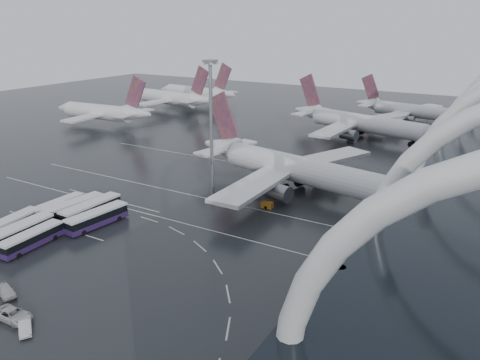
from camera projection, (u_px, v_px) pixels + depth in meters
The scene contains 26 objects.
ground at pixel (197, 222), 95.34m from camera, with size 420.00×420.00×0.00m, color black.
lane_marking_near at pixel (191, 225), 93.71m from camera, with size 120.00×0.25×0.01m, color silver.
lane_marking_mid at pixel (228, 203), 105.12m from camera, with size 120.00×0.25×0.01m, color silver.
lane_marking_far at pixel (282, 171), 127.94m from camera, with size 120.00×0.25×0.01m, color silver.
bus_bay_line_south at pixel (53, 225), 93.86m from camera, with size 28.00×0.25×0.01m, color silver.
bus_bay_line_north at pixel (112, 200), 106.90m from camera, with size 28.00×0.25×0.01m, color silver.
airliner_main at pixel (297, 170), 110.90m from camera, with size 63.50×54.81×21.61m.
airliner_gate_b at pixel (359, 123), 163.32m from camera, with size 58.09×51.47×20.40m.
airliner_gate_c at pixel (412, 111), 187.98m from camera, with size 50.52×45.95×18.04m.
jet_remote_west at pixel (104, 112), 181.56m from camera, with size 46.43×37.41×20.22m.
jet_remote_mid at pixel (173, 99), 212.95m from camera, with size 48.45×39.10×21.07m.
jet_remote_far at pixel (197, 93), 229.25m from camera, with size 47.85×38.61×20.82m.
bus_row_near_a at pixel (58, 207), 98.79m from camera, with size 2.95×12.02×2.96m.
bus_row_near_b at pixel (74, 208), 97.63m from camera, with size 4.31×13.70×3.32m.
bus_row_near_c at pixel (91, 209), 96.70m from camera, with size 3.68×14.02×3.43m.
bus_row_near_d at pixel (97, 218), 92.83m from camera, with size 4.40×13.53×3.27m.
bus_row_far_a at pixel (10, 225), 89.51m from camera, with size 4.57×13.18×3.18m.
bus_row_far_b at pixel (18, 233), 85.87m from camera, with size 3.89×14.14×3.44m.
bus_row_far_c at pixel (32, 239), 84.13m from camera, with size 3.44×12.45×3.03m.
van_curve_a at pixel (13, 315), 63.79m from camera, with size 2.71×5.87×1.63m, color beige.
van_curve_b at pixel (5, 290), 69.51m from camera, with size 1.96×4.86×1.66m, color beige.
van_curve_c at pixel (25, 326), 61.55m from camera, with size 1.52×4.36×1.44m, color beige.
floodlight_mast at pixel (211, 114), 101.94m from camera, with size 2.39×2.39×31.14m.
gse_cart_belly_b at pixel (369, 197), 106.88m from camera, with size 2.31×1.37×1.26m, color slate.
gse_cart_belly_c at pixel (267, 205), 102.35m from camera, with size 2.48×1.47×1.35m, color orange.
gse_cart_belly_e at pixel (344, 184), 115.48m from camera, with size 2.23×1.32×1.21m, color orange.
Camera 1 is at (52.06, -70.89, 38.77)m, focal length 35.00 mm.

